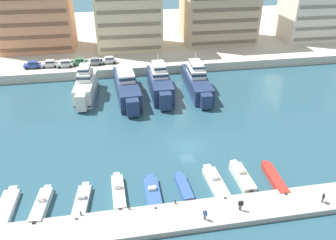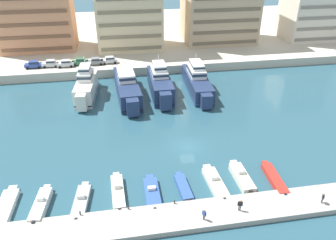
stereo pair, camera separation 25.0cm
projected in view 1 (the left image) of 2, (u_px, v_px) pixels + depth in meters
The scene contains 31 objects.
ground_plane at pixel (188, 147), 55.88m from camera, with size 400.00×400.00×0.00m, color #285160.
quay_promenade at pixel (145, 34), 113.58m from camera, with size 180.00×70.00×2.20m, color beige.
pier_dock at pixel (215, 213), 42.22m from camera, with size 120.00×4.83×0.80m, color #A8A399.
yacht_ivory_far_left at pixel (86, 86), 71.59m from camera, with size 4.91×15.35×8.68m.
yacht_navy_left at pixel (127, 87), 71.88m from camera, with size 5.44×20.25×7.35m.
yacht_navy_mid_left at pixel (160, 83), 73.01m from camera, with size 4.48×17.51×8.57m.
yacht_navy_center_left at pixel (197, 81), 74.67m from camera, with size 4.78×19.56×8.16m.
motorboat_white_far_left at pixel (6, 209), 42.79m from camera, with size 2.30×8.32×0.85m.
motorboat_white_left at pixel (42, 205), 43.19m from camera, with size 2.29×7.03×1.65m.
motorboat_grey_mid_left at pixel (82, 201), 43.98m from camera, with size 2.51×7.29×1.32m.
motorboat_cream_center_left at pixel (118, 192), 45.57m from camera, with size 1.89×7.79×1.46m.
motorboat_blue_center at pixel (153, 193), 45.53m from camera, with size 2.04×7.23×1.18m.
motorboat_blue_center_right at pixel (184, 187), 46.47m from camera, with size 1.81×6.28×0.85m.
motorboat_cream_mid_right at pixel (215, 182), 47.32m from camera, with size 2.39×7.85×1.39m.
motorboat_cream_right at pixel (242, 177), 48.17m from camera, with size 1.99×7.24×1.67m.
motorboat_red_far_right at pixel (274, 178), 48.06m from camera, with size 1.83×7.82×0.90m.
car_blue_far_left at pixel (33, 64), 81.67m from camera, with size 4.18×2.08×1.80m.
car_silver_left at pixel (50, 63), 82.33m from camera, with size 4.12×1.97×1.80m.
car_silver_mid_left at pixel (65, 63), 82.38m from camera, with size 4.18×2.08×1.80m.
car_green_center_left at pixel (80, 61), 83.56m from camera, with size 4.12×1.97×1.80m.
car_grey_center at pixel (95, 61), 83.73m from camera, with size 4.20×2.14×1.80m.
car_silver_center_right at pixel (109, 60), 84.63m from camera, with size 4.22×2.17×1.80m.
apartment_block_left at pixel (36, 19), 91.70m from camera, with size 20.69×12.35×19.04m.
apartment_block_mid_left at pixel (127, 0), 90.50m from camera, with size 18.58×13.31×28.60m.
apartment_block_center at pixel (311, 7), 100.74m from camera, with size 16.81×12.80×21.09m.
pedestrian_near_edge at pixel (241, 204), 41.61m from camera, with size 0.64×0.35×1.72m.
pedestrian_mid_deck at pixel (323, 197), 42.89m from camera, with size 0.38×0.56×1.58m.
pedestrian_far_side at pixel (205, 214), 40.24m from camera, with size 0.45×0.53×1.64m.
bollard_west at pixel (81, 213), 41.19m from camera, with size 0.20×0.20×0.61m.
bollard_west_mid at pixel (129, 207), 42.09m from camera, with size 0.20×0.20×0.61m.
bollard_east_mid at pixel (175, 202), 42.98m from camera, with size 0.20×0.20×0.61m.
Camera 1 is at (-11.25, -44.89, 31.84)m, focal length 35.00 mm.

